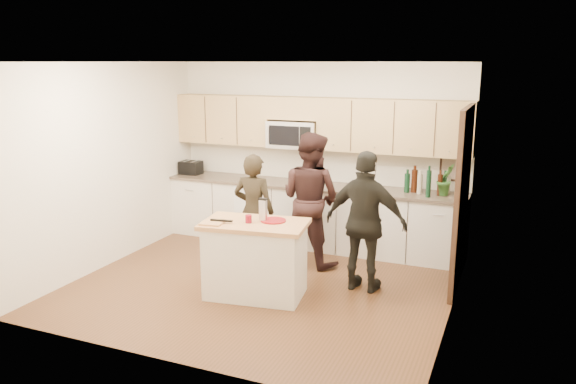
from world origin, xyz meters
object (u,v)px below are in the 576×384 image
at_px(island, 255,259).
at_px(woman_right, 366,222).
at_px(woman_left, 254,211).
at_px(woman_center, 310,199).
at_px(toaster, 191,168).

relative_size(island, woman_right, 0.76).
distance_m(island, woman_left, 1.02).
bearing_deg(woman_right, woman_center, -28.70).
relative_size(woman_center, woman_right, 1.06).
height_order(island, woman_right, woman_right).
height_order(woman_left, woman_right, woman_right).
bearing_deg(woman_right, island, 35.28).
height_order(toaster, woman_left, woman_left).
bearing_deg(woman_center, toaster, -1.49).
height_order(island, woman_left, woman_left).
relative_size(woman_left, woman_right, 0.91).
xyz_separation_m(woman_left, woman_center, (0.64, 0.42, 0.13)).
height_order(woman_left, woman_center, woman_center).
xyz_separation_m(island, woman_center, (0.21, 1.29, 0.45)).
height_order(toaster, woman_center, woman_center).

